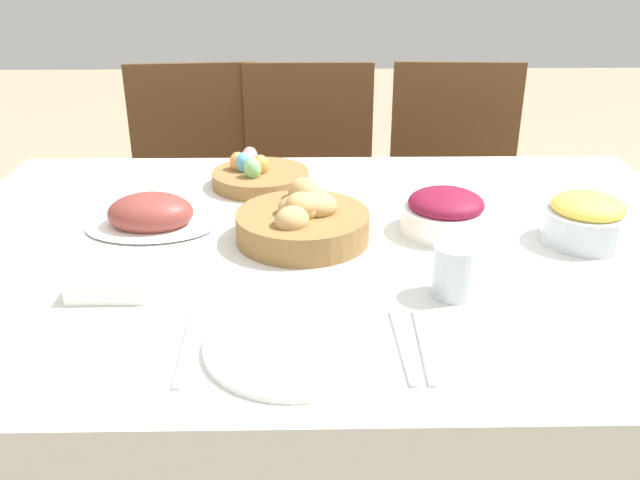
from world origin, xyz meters
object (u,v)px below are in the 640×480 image
object	(u,v)px
pineapple_bowl	(586,219)
knife	(402,346)
dinner_plate	(294,345)
bread_basket	(303,221)
drinking_cup	(455,270)
ham_platter	(151,216)
butter_dish	(110,285)
spoon	(423,345)
chair_far_right	(456,198)
beet_salad_bowl	(445,213)
chair_far_center	(309,199)
chair_far_left	(197,199)
fork	(186,348)
egg_basket	(258,175)

from	to	relation	value
pineapple_bowl	knife	size ratio (longest dim) A/B	0.82
dinner_plate	bread_basket	bearing A→B (deg)	88.32
dinner_plate	drinking_cup	size ratio (longest dim) A/B	2.94
ham_platter	butter_dish	size ratio (longest dim) A/B	2.06
spoon	chair_far_right	bearing A→B (deg)	77.37
pineapple_bowl	spoon	bearing A→B (deg)	-135.40
ham_platter	beet_salad_bowl	xyz separation A→B (m)	(0.58, -0.03, 0.01)
dinner_plate	butter_dish	distance (m)	0.34
chair_far_center	spoon	world-z (taller)	chair_far_center
chair_far_left	chair_far_right	bearing A→B (deg)	-5.00
beet_salad_bowl	bread_basket	bearing A→B (deg)	-173.27
chair_far_center	dinner_plate	world-z (taller)	chair_far_center
beet_salad_bowl	fork	distance (m)	0.60
ham_platter	butter_dish	xyz separation A→B (m)	(-0.01, -0.27, -0.01)
chair_far_center	beet_salad_bowl	distance (m)	0.93
drinking_cup	butter_dish	xyz separation A→B (m)	(-0.55, 0.01, -0.03)
chair_far_center	ham_platter	size ratio (longest dim) A/B	3.52
chair_far_left	fork	xyz separation A→B (m)	(0.19, -1.25, 0.25)
chair_far_left	dinner_plate	bearing A→B (deg)	-79.83
chair_far_left	bread_basket	distance (m)	0.99
dinner_plate	beet_salad_bowl	bearing A→B (deg)	54.78
chair_far_center	dinner_plate	size ratio (longest dim) A/B	3.58
butter_dish	ham_platter	bearing A→B (deg)	88.09
bread_basket	beet_salad_bowl	xyz separation A→B (m)	(0.28, 0.03, 0.00)
bread_basket	butter_dish	bearing A→B (deg)	-145.73
spoon	drinking_cup	xyz separation A→B (m)	(0.07, 0.15, 0.04)
pineapple_bowl	fork	size ratio (longest dim) A/B	0.82
chair_far_center	butter_dish	size ratio (longest dim) A/B	7.23
fork	egg_basket	bearing A→B (deg)	83.47
chair_far_right	drinking_cup	xyz separation A→B (m)	(-0.25, -1.10, 0.29)
egg_basket	butter_dish	size ratio (longest dim) A/B	1.77
pineapple_bowl	egg_basket	bearing A→B (deg)	152.67
pineapple_bowl	butter_dish	bearing A→B (deg)	-167.21
drinking_cup	butter_dish	distance (m)	0.55
pineapple_bowl	knife	bearing A→B (deg)	-137.70
beet_salad_bowl	knife	xyz separation A→B (m)	(-0.13, -0.41, -0.04)
beet_salad_bowl	dinner_plate	bearing A→B (deg)	-125.22
chair_far_right	egg_basket	world-z (taller)	chair_far_right
egg_basket	drinking_cup	bearing A→B (deg)	-56.56
chair_far_center	drinking_cup	size ratio (longest dim) A/B	10.52
chair_far_left	beet_salad_bowl	xyz separation A→B (m)	(0.63, -0.84, 0.29)
chair_far_left	egg_basket	distance (m)	0.68
spoon	drinking_cup	size ratio (longest dim) A/B	2.20
chair_far_center	bread_basket	xyz separation A→B (m)	(-0.01, -0.88, 0.29)
fork	butter_dish	world-z (taller)	butter_dish
chair_far_right	butter_dish	world-z (taller)	chair_far_right
chair_far_left	butter_dish	bearing A→B (deg)	-92.90
knife	chair_far_left	bearing A→B (deg)	109.78
pineapple_bowl	dinner_plate	bearing A→B (deg)	-146.84
bread_basket	butter_dish	distance (m)	0.38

